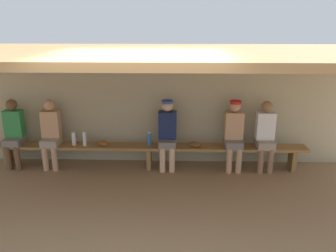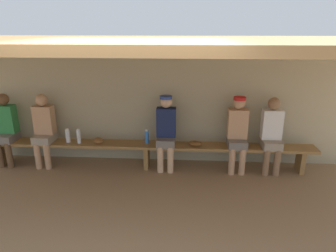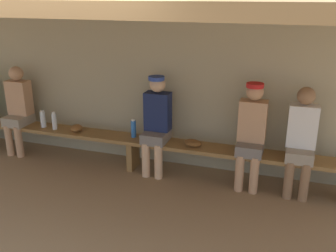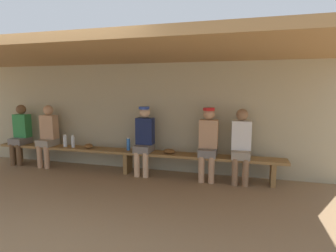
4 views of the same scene
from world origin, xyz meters
The scene contains 14 objects.
ground_plane centered at (0.00, 0.00, 0.00)m, with size 24.00×24.00×0.00m, color #8C6D4C.
back_wall centered at (0.00, 2.00, 1.10)m, with size 8.00×0.20×2.20m, color tan.
dugout_roof centered at (0.00, 0.70, 2.26)m, with size 8.00×2.80×0.12m, color #9E7547.
bench centered at (0.00, 1.55, 0.39)m, with size 6.00×0.36×0.46m.
player_leftmost centered at (0.36, 1.55, 0.75)m, with size 0.34×0.42×1.34m.
player_middle centered at (1.61, 1.55, 0.75)m, with size 0.34×0.42×1.34m.
player_in_blue centered at (-1.88, 1.55, 0.73)m, with size 0.34×0.42×1.34m.
player_in_red centered at (2.20, 1.55, 0.73)m, with size 0.34×0.42×1.34m.
player_in_white centered at (-2.59, 1.55, 0.73)m, with size 0.34×0.42×1.34m.
water_bottle_clear centered at (0.01, 1.58, 0.59)m, with size 0.07×0.07×0.26m.
water_bottle_green centered at (-1.23, 1.51, 0.59)m, with size 0.07×0.07×0.26m.
water_bottle_orange centered at (-1.44, 1.54, 0.58)m, with size 0.08×0.08×0.26m.
baseball_glove_dark_brown centered at (0.87, 1.52, 0.51)m, with size 0.24×0.17×0.09m, color brown.
baseball_glove_worn centered at (-0.88, 1.54, 0.51)m, with size 0.24×0.17×0.09m, color brown.
Camera 1 is at (0.55, -4.57, 2.81)m, focal length 36.59 mm.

